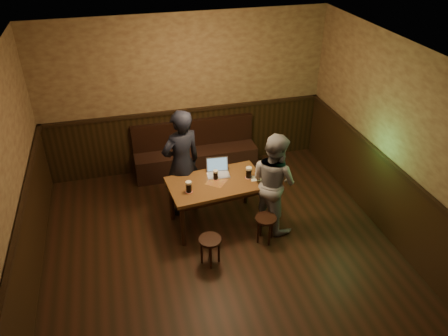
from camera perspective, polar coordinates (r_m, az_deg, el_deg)
name	(u,v)px	position (r m, az deg, el deg)	size (l,w,h in m)	color
room	(227,194)	(5.40, 0.42, -3.43)	(5.04, 6.04, 2.84)	black
bench	(196,156)	(7.98, -3.72, 1.60)	(2.20, 0.50, 0.95)	black
pub_table	(216,188)	(6.49, -1.00, -2.56)	(1.48, 0.94, 0.76)	#512D17
stool_left	(210,244)	(5.99, -1.83, -9.84)	(0.35, 0.35, 0.42)	black
stool_right	(266,222)	(6.37, 5.46, -7.06)	(0.37, 0.37, 0.42)	black
pint_left	(189,187)	(6.19, -4.63, -2.46)	(0.11, 0.11, 0.17)	#A81F14
pint_mid	(216,175)	(6.46, -1.11, -0.88)	(0.10, 0.10, 0.15)	#A81F14
pint_right	(249,173)	(6.49, 3.25, -0.59)	(0.12, 0.12, 0.18)	#A81F14
laptop	(218,170)	(6.60, -0.80, -0.27)	(0.36, 0.30, 0.24)	silver
menu	(258,178)	(6.53, 4.48, -1.35)	(0.22, 0.15, 0.00)	silver
person_suit	(182,164)	(6.66, -5.54, 0.58)	(0.64, 0.42, 1.76)	black
person_grey	(274,182)	(6.44, 6.49, -1.78)	(0.76, 0.59, 1.56)	gray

